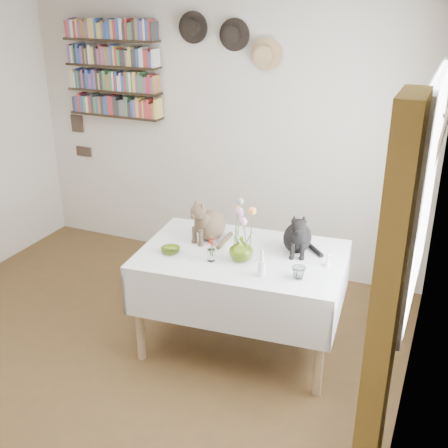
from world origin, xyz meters
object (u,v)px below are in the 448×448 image
at_px(black_cat, 298,230).
at_px(bookshelf_unit, 113,70).
at_px(tabby_cat, 211,218).
at_px(dining_table, 242,277).
at_px(flower_vase, 241,249).

distance_m(black_cat, bookshelf_unit, 2.62).
bearing_deg(bookshelf_unit, tabby_cat, -36.03).
bearing_deg(bookshelf_unit, dining_table, -34.38).
bearing_deg(black_cat, flower_vase, -153.78).
bearing_deg(dining_table, flower_vase, -71.42).
bearing_deg(dining_table, tabby_cat, 154.73).
height_order(flower_vase, bookshelf_unit, bookshelf_unit).
height_order(black_cat, flower_vase, black_cat).
distance_m(tabby_cat, flower_vase, 0.44).
height_order(tabby_cat, bookshelf_unit, bookshelf_unit).
bearing_deg(bookshelf_unit, flower_vase, -36.00).
xyz_separation_m(black_cat, flower_vase, (-0.32, -0.30, -0.08)).
xyz_separation_m(black_cat, bookshelf_unit, (-2.22, 1.08, 0.88)).
height_order(dining_table, tabby_cat, tabby_cat).
bearing_deg(black_cat, bookshelf_unit, 137.02).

